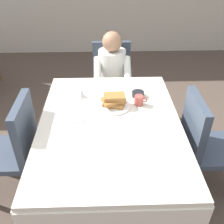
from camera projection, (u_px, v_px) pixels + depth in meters
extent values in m
plane|color=brown|center=(110.00, 185.00, 2.43)|extent=(14.00, 14.00, 0.00)
cube|color=silver|center=(110.00, 124.00, 2.02)|extent=(1.10, 1.50, 0.04)
cube|color=silver|center=(114.00, 221.00, 1.46)|extent=(1.10, 0.01, 0.18)
cube|color=silver|center=(108.00, 89.00, 2.70)|extent=(1.10, 0.01, 0.18)
cube|color=silver|center=(41.00, 136.00, 2.07)|extent=(0.01, 1.50, 0.18)
cube|color=silver|center=(178.00, 133.00, 2.10)|extent=(0.01, 1.50, 0.18)
cylinder|color=brown|center=(65.00, 114.00, 2.77)|extent=(0.07, 0.07, 0.70)
cylinder|color=brown|center=(152.00, 113.00, 2.79)|extent=(0.07, 0.07, 0.70)
cube|color=#384251|center=(112.00, 89.00, 3.07)|extent=(0.44, 0.44, 0.05)
cube|color=#384251|center=(111.00, 61.00, 3.08)|extent=(0.44, 0.06, 0.48)
cylinder|color=#2D2319|center=(128.00, 113.00, 3.05)|extent=(0.04, 0.04, 0.40)
cylinder|color=#2D2319|center=(97.00, 113.00, 3.04)|extent=(0.04, 0.04, 0.40)
cylinder|color=#2D2319|center=(125.00, 97.00, 3.35)|extent=(0.04, 0.04, 0.40)
cylinder|color=#2D2319|center=(98.00, 97.00, 3.34)|extent=(0.04, 0.04, 0.40)
cylinder|color=silver|center=(112.00, 70.00, 2.91)|extent=(0.30, 0.30, 0.46)
sphere|color=#A37556|center=(112.00, 42.00, 2.70)|extent=(0.21, 0.21, 0.21)
cylinder|color=silver|center=(127.00, 70.00, 2.76)|extent=(0.08, 0.29, 0.23)
cylinder|color=silver|center=(97.00, 70.00, 2.75)|extent=(0.08, 0.29, 0.23)
cylinder|color=#383D51|center=(119.00, 112.00, 3.02)|extent=(0.10, 0.10, 0.45)
cylinder|color=#383D51|center=(106.00, 112.00, 3.02)|extent=(0.10, 0.10, 0.45)
cube|color=#384251|center=(212.00, 149.00, 2.21)|extent=(0.44, 0.44, 0.05)
cube|color=#384251|center=(194.00, 125.00, 2.05)|extent=(0.06, 0.44, 0.48)
cylinder|color=#2D2319|center=(218.00, 153.00, 2.49)|extent=(0.04, 0.04, 0.40)
cylinder|color=#2D2319|center=(181.00, 154.00, 2.48)|extent=(0.04, 0.04, 0.40)
cylinder|color=#2D2319|center=(192.00, 184.00, 2.19)|extent=(0.04, 0.04, 0.40)
cube|color=#384251|center=(7.00, 154.00, 2.17)|extent=(0.44, 0.44, 0.05)
cube|color=#384251|center=(24.00, 129.00, 2.02)|extent=(0.06, 0.44, 0.48)
cylinder|color=#2D2319|center=(28.00, 188.00, 2.15)|extent=(0.04, 0.04, 0.40)
cylinder|color=#2D2319|center=(37.00, 158.00, 2.45)|extent=(0.04, 0.04, 0.40)
cylinder|color=white|center=(114.00, 106.00, 2.18)|extent=(0.28, 0.28, 0.02)
cube|color=#A36B33|center=(114.00, 103.00, 2.18)|extent=(0.21, 0.18, 0.03)
cube|color=#A36B33|center=(113.00, 101.00, 2.15)|extent=(0.21, 0.18, 0.03)
cube|color=#A36B33|center=(114.00, 97.00, 2.14)|extent=(0.18, 0.12, 0.03)
cylinder|color=#B24C42|center=(139.00, 100.00, 2.19)|extent=(0.08, 0.08, 0.08)
torus|color=#B24C42|center=(145.00, 100.00, 2.19)|extent=(0.05, 0.01, 0.05)
cylinder|color=black|center=(138.00, 94.00, 2.31)|extent=(0.11, 0.11, 0.04)
cone|color=silver|center=(81.00, 93.00, 2.30)|extent=(0.08, 0.08, 0.07)
cube|color=silver|center=(91.00, 108.00, 2.16)|extent=(0.01, 0.18, 0.00)
cube|color=silver|center=(136.00, 107.00, 2.17)|extent=(0.03, 0.20, 0.00)
cube|color=silver|center=(111.00, 127.00, 1.95)|extent=(0.15, 0.05, 0.00)
cube|color=white|center=(74.00, 118.00, 2.05)|extent=(0.18, 0.13, 0.01)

